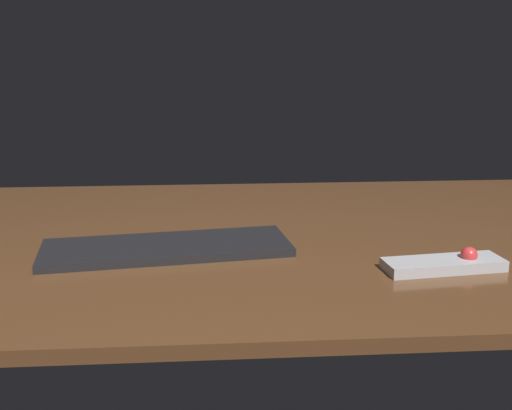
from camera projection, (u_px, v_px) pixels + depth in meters
The scene contains 3 objects.
desk at pixel (295, 238), 112.00cm from camera, with size 140.00×84.00×2.00cm, color brown.
keyboard at pixel (167, 248), 101.55cm from camera, with size 39.68×13.81×1.32cm, color black.
media_remote at pixel (446, 264), 93.23cm from camera, with size 18.53×7.69×3.32cm.
Camera 1 is at (-14.77, -106.31, 34.30)cm, focal length 44.01 mm.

